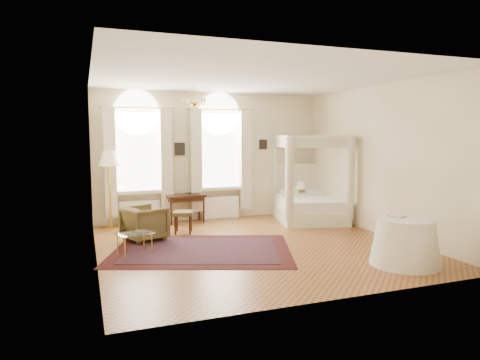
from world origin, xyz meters
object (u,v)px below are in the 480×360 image
object	(u,v)px
nightstand	(304,205)
side_table	(405,242)
writing_desk	(185,199)
coffee_table	(135,235)
armchair	(145,223)
stool	(183,215)
floor_lamp	(109,162)
canopy_bed	(309,201)

from	to	relation	value
nightstand	side_table	distance (m)	4.80
writing_desk	coffee_table	world-z (taller)	writing_desk
nightstand	side_table	size ratio (longest dim) A/B	0.46
armchair	stool	bearing A→B (deg)	-89.60
writing_desk	floor_lamp	world-z (taller)	floor_lamp
armchair	side_table	xyz separation A→B (m)	(3.93, -3.25, 0.03)
canopy_bed	armchair	distance (m)	4.35
canopy_bed	writing_desk	xyz separation A→B (m)	(-3.08, 0.80, 0.11)
side_table	armchair	bearing A→B (deg)	140.39
canopy_bed	nightstand	size ratio (longest dim) A/B	4.39
canopy_bed	floor_lamp	distance (m)	5.07
stool	coffee_table	bearing A→B (deg)	-130.25
canopy_bed	coffee_table	size ratio (longest dim) A/B	3.34
canopy_bed	nightstand	xyz separation A→B (m)	(0.29, 0.80, -0.23)
nightstand	stool	world-z (taller)	nightstand
canopy_bed	writing_desk	bearing A→B (deg)	165.51
nightstand	writing_desk	xyz separation A→B (m)	(-3.37, 0.00, 0.34)
nightstand	side_table	xyz separation A→B (m)	(-0.66, -4.75, 0.13)
coffee_table	floor_lamp	size ratio (longest dim) A/B	0.38
coffee_table	floor_lamp	world-z (taller)	floor_lamp
writing_desk	armchair	bearing A→B (deg)	-128.91
floor_lamp	side_table	bearing A→B (deg)	-46.42
writing_desk	side_table	bearing A→B (deg)	-60.27
stool	armchair	size ratio (longest dim) A/B	0.69
side_table	coffee_table	bearing A→B (deg)	152.84
writing_desk	stool	xyz separation A→B (m)	(-0.31, -1.11, -0.20)
writing_desk	side_table	xyz separation A→B (m)	(2.71, -4.75, -0.22)
stool	side_table	world-z (taller)	side_table
canopy_bed	side_table	world-z (taller)	canopy_bed
stool	coffee_table	world-z (taller)	stool
armchair	nightstand	bearing A→B (deg)	-94.77
canopy_bed	nightstand	distance (m)	0.88
coffee_table	canopy_bed	bearing A→B (deg)	21.02
canopy_bed	side_table	size ratio (longest dim) A/B	2.00
coffee_table	writing_desk	bearing A→B (deg)	59.07
floor_lamp	canopy_bed	bearing A→B (deg)	-9.24
nightstand	writing_desk	distance (m)	3.39
nightstand	writing_desk	size ratio (longest dim) A/B	0.54
canopy_bed	side_table	bearing A→B (deg)	-95.26
canopy_bed	floor_lamp	xyz separation A→B (m)	(-4.89, 0.80, 1.06)
writing_desk	stool	world-z (taller)	writing_desk
nightstand	floor_lamp	world-z (taller)	floor_lamp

